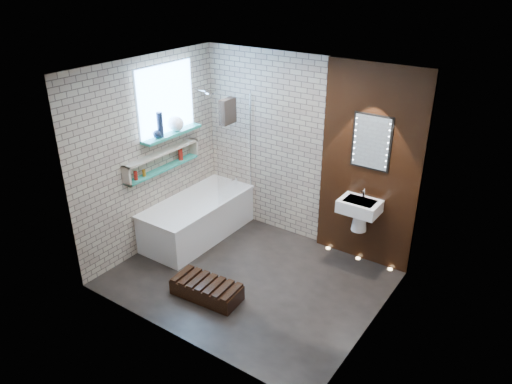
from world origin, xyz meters
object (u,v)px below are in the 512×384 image
Objects in this scene: walnut_step at (207,290)px; bath_screen at (235,149)px; led_mirror at (371,142)px; washbasin at (359,210)px; bathtub at (198,218)px.

bath_screen is at bearing 114.28° from walnut_step.
washbasin is at bearing -90.00° from led_mirror.
bath_screen is at bearing -174.22° from washbasin.
bathtub is at bearing -160.22° from led_mirror.
washbasin is at bearing 55.36° from walnut_step.
bath_screen is (0.35, 0.44, 0.99)m from bathtub.
washbasin is 2.14m from walnut_step.
led_mirror reaches higher than bath_screen.
bathtub is 2.08× the size of walnut_step.
led_mirror is (0.00, 0.16, 0.86)m from washbasin.
walnut_step is (1.02, -1.04, -0.20)m from bathtub.
led_mirror is 2.66m from walnut_step.
led_mirror reaches higher than walnut_step.
walnut_step is (-1.15, -1.82, -1.56)m from led_mirror.
bath_screen is 2.00× the size of led_mirror.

